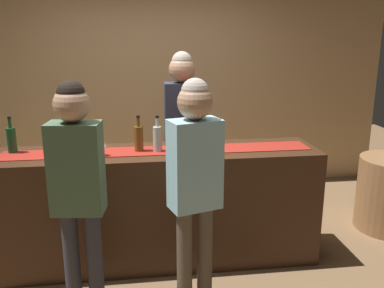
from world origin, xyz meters
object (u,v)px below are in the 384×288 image
wine_bottle_amber (139,138)px  customer_browsing (77,177)px  wine_bottle_green (12,140)px  bartender (182,122)px  wine_bottle_clear (157,138)px  wine_glass_mid_counter (57,143)px  wine_glass_near_customer (102,143)px  customer_sipping (195,173)px

wine_bottle_amber → customer_browsing: (-0.41, -0.67, -0.08)m
wine_bottle_amber → wine_bottle_green: bearing=175.0°
bartender → wine_bottle_clear: bearing=65.9°
wine_bottle_green → wine_glass_mid_counter: size_ratio=2.10×
bartender → wine_bottle_green: bearing=18.8°
wine_bottle_amber → bartender: bartender is taller
wine_bottle_amber → wine_bottle_clear: same height
wine_bottle_amber → wine_glass_near_customer: wine_bottle_amber is taller
customer_browsing → wine_bottle_green: bearing=136.1°
wine_glass_near_customer → wine_bottle_amber: bearing=19.7°
wine_bottle_clear → customer_browsing: 0.86m
wine_bottle_clear → wine_glass_near_customer: 0.45m
wine_bottle_amber → wine_bottle_green: same height
wine_glass_near_customer → customer_browsing: bearing=-102.4°
wine_glass_near_customer → customer_sipping: bearing=-42.5°
wine_bottle_clear → wine_glass_mid_counter: 0.80m
wine_bottle_amber → bartender: 0.71m
customer_sipping → bartender: bearing=70.5°
bartender → customer_browsing: bearing=56.4°
wine_glass_mid_counter → customer_browsing: bearing=-69.8°
wine_bottle_clear → customer_sipping: size_ratio=0.18×
wine_bottle_green → wine_bottle_clear: bearing=-5.6°
wine_bottle_green → customer_browsing: 0.98m
wine_bottle_clear → wine_glass_mid_counter: bearing=-179.6°
wine_bottle_amber → wine_glass_mid_counter: bearing=-177.2°
customer_browsing → wine_bottle_amber: bearing=65.6°
wine_bottle_amber → customer_sipping: customer_sipping is taller
wine_bottle_amber → wine_bottle_clear: (0.15, -0.03, 0.00)m
wine_bottle_green → customer_sipping: bearing=-29.7°
wine_bottle_clear → wine_glass_mid_counter: wine_bottle_clear is taller
customer_browsing → customer_sipping: bearing=4.7°
wine_glass_near_customer → wine_glass_mid_counter: size_ratio=1.00×
wine_bottle_amber → wine_glass_near_customer: size_ratio=2.10×
bartender → customer_sipping: bartender is taller
wine_bottle_amber → wine_glass_near_customer: 0.31m
wine_glass_near_customer → bartender: size_ratio=0.08×
wine_bottle_green → wine_glass_near_customer: bearing=-14.7°
wine_glass_near_customer → customer_browsing: customer_browsing is taller
wine_glass_mid_counter → bartender: bartender is taller
wine_bottle_amber → wine_bottle_green: (-1.02, 0.09, 0.00)m
wine_bottle_clear → customer_sipping: 0.72m
wine_bottle_amber → wine_glass_mid_counter: size_ratio=2.10×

